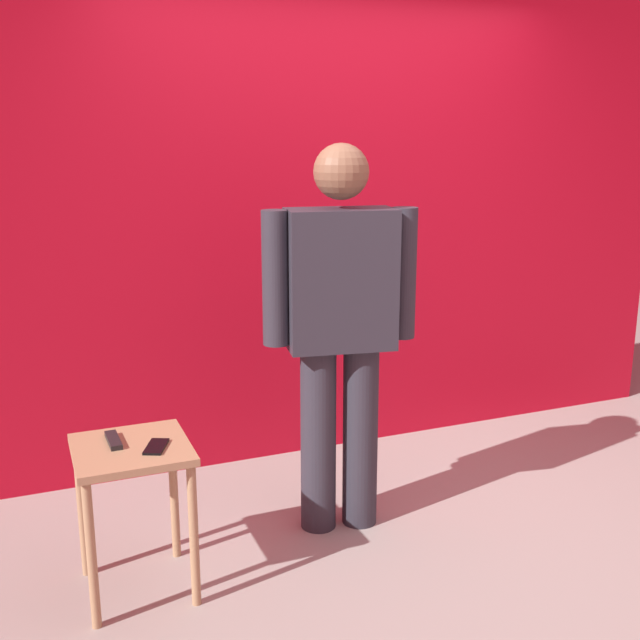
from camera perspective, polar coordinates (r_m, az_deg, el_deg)
ground_plane at (r=3.44m, az=10.75°, el=-17.67°), size 12.00×12.00×0.00m
back_wall_red at (r=4.21m, az=0.97°, el=10.39°), size 4.46×0.12×3.05m
standing_person at (r=3.33m, az=1.53°, el=-0.13°), size 0.70×0.31×1.75m
side_table at (r=3.08m, az=-13.92°, el=-11.29°), size 0.44×0.44×0.62m
cell_phone at (r=2.99m, az=-12.25°, el=-9.31°), size 0.12×0.16×0.01m
tv_remote at (r=3.08m, az=-15.30°, el=-8.73°), size 0.05×0.17×0.02m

